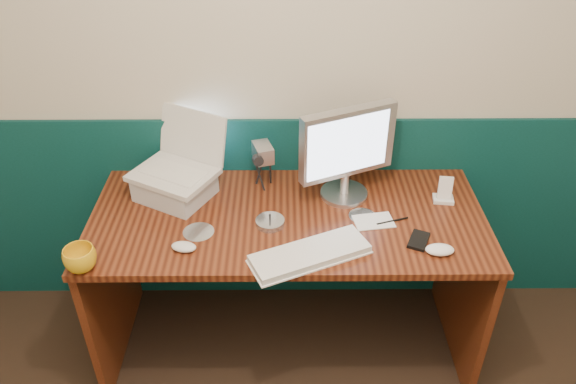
{
  "coord_description": "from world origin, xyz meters",
  "views": [
    {
      "loc": [
        -0.12,
        -0.44,
        2.11
      ],
      "look_at": [
        -0.11,
        1.23,
        0.97
      ],
      "focal_mm": 35.0,
      "sensor_mm": 36.0,
      "label": 1
    }
  ],
  "objects_px": {
    "monitor": "(347,154)",
    "camcorder": "(263,167)",
    "desk": "(288,284)",
    "laptop": "(170,149)",
    "mug": "(80,259)",
    "keyboard": "(310,255)"
  },
  "relations": [
    {
      "from": "monitor",
      "to": "camcorder",
      "type": "relative_size",
      "value": 2.12
    },
    {
      "from": "desk",
      "to": "laptop",
      "type": "bearing_deg",
      "value": 163.05
    },
    {
      "from": "monitor",
      "to": "mug",
      "type": "height_order",
      "value": "monitor"
    },
    {
      "from": "desk",
      "to": "mug",
      "type": "xyz_separation_m",
      "value": [
        -0.74,
        -0.31,
        0.42
      ]
    },
    {
      "from": "desk",
      "to": "camcorder",
      "type": "relative_size",
      "value": 8.29
    },
    {
      "from": "laptop",
      "to": "mug",
      "type": "bearing_deg",
      "value": -91.38
    },
    {
      "from": "monitor",
      "to": "laptop",
      "type": "bearing_deg",
      "value": 155.94
    },
    {
      "from": "laptop",
      "to": "keyboard",
      "type": "xyz_separation_m",
      "value": [
        0.55,
        -0.4,
        -0.22
      ]
    },
    {
      "from": "laptop",
      "to": "monitor",
      "type": "height_order",
      "value": "monitor"
    },
    {
      "from": "mug",
      "to": "camcorder",
      "type": "distance_m",
      "value": 0.83
    },
    {
      "from": "desk",
      "to": "laptop",
      "type": "relative_size",
      "value": 4.95
    },
    {
      "from": "mug",
      "to": "desk",
      "type": "bearing_deg",
      "value": 22.82
    },
    {
      "from": "laptop",
      "to": "desk",
      "type": "bearing_deg",
      "value": 11.75
    },
    {
      "from": "laptop",
      "to": "keyboard",
      "type": "relative_size",
      "value": 0.74
    },
    {
      "from": "keyboard",
      "to": "mug",
      "type": "bearing_deg",
      "value": 159.73
    },
    {
      "from": "keyboard",
      "to": "camcorder",
      "type": "xyz_separation_m",
      "value": [
        -0.18,
        0.48,
        0.08
      ]
    },
    {
      "from": "keyboard",
      "to": "mug",
      "type": "distance_m",
      "value": 0.82
    },
    {
      "from": "desk",
      "to": "camcorder",
      "type": "height_order",
      "value": "camcorder"
    },
    {
      "from": "camcorder",
      "to": "monitor",
      "type": "bearing_deg",
      "value": -29.56
    },
    {
      "from": "desk",
      "to": "laptop",
      "type": "distance_m",
      "value": 0.78
    },
    {
      "from": "monitor",
      "to": "keyboard",
      "type": "xyz_separation_m",
      "value": [
        -0.16,
        -0.4,
        -0.19
      ]
    },
    {
      "from": "monitor",
      "to": "desk",
      "type": "bearing_deg",
      "value": -172.85
    }
  ]
}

